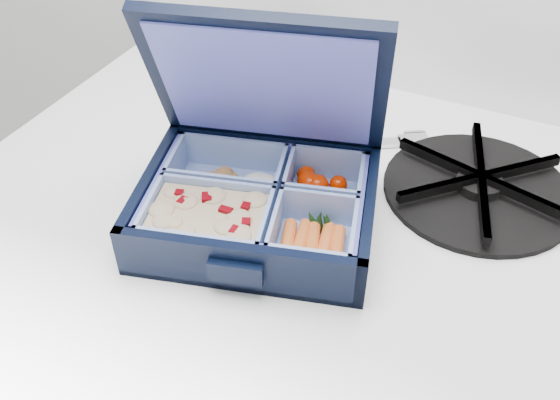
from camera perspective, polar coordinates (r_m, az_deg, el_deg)
The scene contains 4 objects.
bento_box at distance 0.56m, azimuth -2.06°, elevation -0.55°, with size 0.21×0.16×0.05m, color black, non-canonical shape.
burner_grate at distance 0.64m, azimuth 17.79°, elevation 1.57°, with size 0.18×0.18×0.03m, color black.
burner_grate_rear at distance 0.76m, azimuth -3.17°, elevation 10.14°, with size 0.16×0.16×0.02m, color black.
fork at distance 0.67m, azimuth 4.35°, elevation 4.98°, with size 0.03×0.20×0.01m, color silver, non-canonical shape.
Camera 1 is at (0.78, 1.26, 1.34)m, focal length 40.00 mm.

